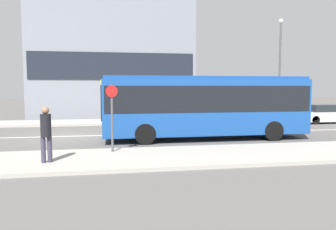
{
  "coord_description": "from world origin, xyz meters",
  "views": [
    {
      "loc": [
        2.24,
        -17.81,
        2.61
      ],
      "look_at": [
        5.04,
        -1.68,
        1.2
      ],
      "focal_mm": 35.0,
      "sensor_mm": 36.0,
      "label": 1
    }
  ],
  "objects_px": {
    "parked_car_1": "(326,114)",
    "bus_stop_sign": "(112,112)",
    "pedestrian_near_stop": "(46,131)",
    "street_lamp": "(280,59)",
    "parked_car_0": "(256,115)",
    "city_bus": "(204,103)"
  },
  "relations": [
    {
      "from": "parked_car_1",
      "to": "bus_stop_sign",
      "type": "distance_m",
      "value": 17.74
    },
    {
      "from": "pedestrian_near_stop",
      "to": "bus_stop_sign",
      "type": "bearing_deg",
      "value": -160.64
    },
    {
      "from": "parked_car_1",
      "to": "street_lamp",
      "type": "bearing_deg",
      "value": 148.75
    },
    {
      "from": "parked_car_0",
      "to": "bus_stop_sign",
      "type": "relative_size",
      "value": 1.6
    },
    {
      "from": "parked_car_0",
      "to": "parked_car_1",
      "type": "xyz_separation_m",
      "value": [
        5.5,
        0.05,
        -0.03
      ]
    },
    {
      "from": "parked_car_1",
      "to": "parked_car_0",
      "type": "bearing_deg",
      "value": -179.48
    },
    {
      "from": "pedestrian_near_stop",
      "to": "bus_stop_sign",
      "type": "height_order",
      "value": "bus_stop_sign"
    },
    {
      "from": "city_bus",
      "to": "street_lamp",
      "type": "xyz_separation_m",
      "value": [
        7.97,
        7.24,
        2.88
      ]
    },
    {
      "from": "pedestrian_near_stop",
      "to": "parked_car_1",
      "type": "bearing_deg",
      "value": -164.37
    },
    {
      "from": "parked_car_0",
      "to": "pedestrian_near_stop",
      "type": "relative_size",
      "value": 2.25
    },
    {
      "from": "parked_car_0",
      "to": "pedestrian_near_stop",
      "type": "distance_m",
      "value": 15.76
    },
    {
      "from": "pedestrian_near_stop",
      "to": "bus_stop_sign",
      "type": "xyz_separation_m",
      "value": [
        2.14,
        1.44,
        0.46
      ]
    },
    {
      "from": "parked_car_1",
      "to": "pedestrian_near_stop",
      "type": "bearing_deg",
      "value": -149.76
    },
    {
      "from": "city_bus",
      "to": "bus_stop_sign",
      "type": "relative_size",
      "value": 3.91
    },
    {
      "from": "city_bus",
      "to": "bus_stop_sign",
      "type": "bearing_deg",
      "value": -150.14
    },
    {
      "from": "bus_stop_sign",
      "to": "parked_car_1",
      "type": "bearing_deg",
      "value": 29.7
    },
    {
      "from": "parked_car_1",
      "to": "pedestrian_near_stop",
      "type": "xyz_separation_m",
      "value": [
        -17.53,
        -10.22,
        0.55
      ]
    },
    {
      "from": "city_bus",
      "to": "parked_car_1",
      "type": "height_order",
      "value": "city_bus"
    },
    {
      "from": "parked_car_0",
      "to": "pedestrian_near_stop",
      "type": "height_order",
      "value": "pedestrian_near_stop"
    },
    {
      "from": "city_bus",
      "to": "parked_car_0",
      "type": "bearing_deg",
      "value": 40.37
    },
    {
      "from": "city_bus",
      "to": "parked_car_0",
      "type": "height_order",
      "value": "city_bus"
    },
    {
      "from": "city_bus",
      "to": "street_lamp",
      "type": "distance_m",
      "value": 11.15
    }
  ]
}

